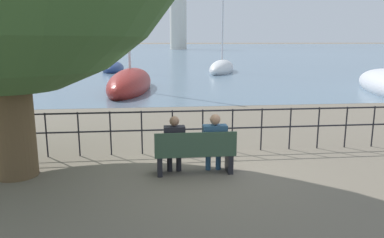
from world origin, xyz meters
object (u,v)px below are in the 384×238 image
park_bench (195,154)px  sailboat_3 (130,84)px  sailboat_5 (53,62)px  harbor_lighthouse (178,12)px  sailboat_0 (113,68)px  seated_person_right (215,140)px  seated_person_left (174,142)px  sailboat_4 (222,68)px

park_bench → sailboat_3: sailboat_3 is taller
sailboat_5 → harbor_lighthouse: (19.74, 75.48, 11.14)m
sailboat_0 → sailboat_3: 13.46m
seated_person_right → seated_person_left: bearing=179.8°
park_bench → sailboat_3: size_ratio=0.20×
sailboat_3 → sailboat_4: 13.16m
harbor_lighthouse → sailboat_5: bearing=-104.7°
sailboat_5 → sailboat_4: bearing=-57.9°
park_bench → sailboat_0: bearing=98.8°
sailboat_0 → sailboat_3: (2.17, -13.29, 0.07)m
sailboat_0 → sailboat_4: bearing=-13.3°
park_bench → harbor_lighthouse: 112.90m
seated_person_left → seated_person_right: bearing=-0.2°
seated_person_right → sailboat_4: bearing=78.8°
seated_person_right → sailboat_3: bearing=100.1°
sailboat_3 → sailboat_5: bearing=118.9°
park_bench → harbor_lighthouse: bearing=85.9°
seated_person_right → sailboat_5: size_ratio=0.13×
seated_person_left → harbor_lighthouse: 112.84m
park_bench → seated_person_left: bearing=169.5°
seated_person_right → sailboat_5: sailboat_5 is taller
sailboat_0 → seated_person_right: bearing=-80.1°
seated_person_right → harbor_lighthouse: (7.70, 112.00, 10.79)m
sailboat_0 → sailboat_3: bearing=-80.5°
sailboat_0 → sailboat_5: (-7.51, 9.90, 0.03)m
seated_person_left → sailboat_0: (-3.71, 26.60, -0.37)m
sailboat_4 → harbor_lighthouse: 88.39m
sailboat_0 → sailboat_4: (9.35, -2.25, 0.05)m
park_bench → sailboat_4: bearing=77.9°
seated_person_right → sailboat_3: 13.53m
sailboat_0 → sailboat_5: sailboat_5 is taller
sailboat_3 → harbor_lighthouse: (10.06, 98.68, 11.11)m
sailboat_4 → harbor_lighthouse: harbor_lighthouse is taller
seated_person_left → sailboat_5: bearing=107.1°
sailboat_5 → seated_person_right: bearing=-93.9°
sailboat_5 → sailboat_0: bearing=-75.0°
park_bench → sailboat_4: (5.23, 24.43, -0.08)m
sailboat_3 → harbor_lighthouse: bearing=90.5°
seated_person_left → sailboat_4: (5.64, 24.35, -0.31)m
park_bench → sailboat_0: 27.00m
harbor_lighthouse → seated_person_left: bearing=-94.3°
sailboat_0 → harbor_lighthouse: 86.98m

